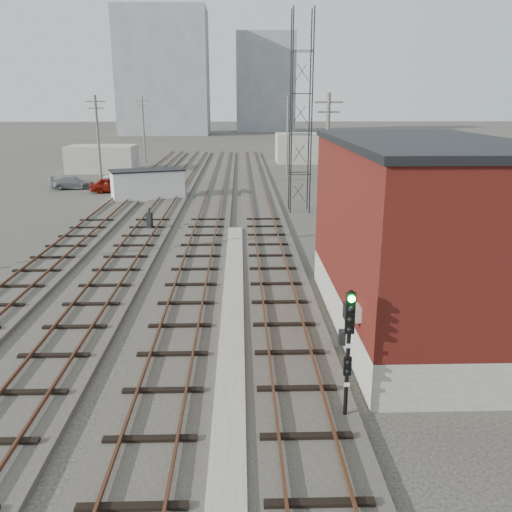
{
  "coord_description": "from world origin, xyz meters",
  "views": [
    {
      "loc": [
        0.86,
        -7.43,
        8.56
      ],
      "look_at": [
        1.5,
        14.54,
        2.2
      ],
      "focal_mm": 38.0,
      "sensor_mm": 36.0,
      "label": 1
    }
  ],
  "objects_px": {
    "switch_stand": "(150,221)",
    "car_grey": "(73,183)",
    "car_silver": "(124,179)",
    "site_trailer": "(148,184)",
    "car_red": "(112,185)",
    "signal_mast": "(348,348)"
  },
  "relations": [
    {
      "from": "switch_stand",
      "to": "car_grey",
      "type": "bearing_deg",
      "value": 136.91
    },
    {
      "from": "signal_mast",
      "to": "switch_stand",
      "type": "relative_size",
      "value": 2.63
    },
    {
      "from": "car_silver",
      "to": "car_red",
      "type": "bearing_deg",
      "value": 169.42
    },
    {
      "from": "signal_mast",
      "to": "car_silver",
      "type": "relative_size",
      "value": 0.94
    },
    {
      "from": "car_silver",
      "to": "car_grey",
      "type": "relative_size",
      "value": 0.95
    },
    {
      "from": "signal_mast",
      "to": "car_red",
      "type": "bearing_deg",
      "value": 111.23
    },
    {
      "from": "car_silver",
      "to": "car_grey",
      "type": "height_order",
      "value": "car_silver"
    },
    {
      "from": "car_red",
      "to": "car_silver",
      "type": "distance_m",
      "value": 4.23
    },
    {
      "from": "car_silver",
      "to": "car_grey",
      "type": "bearing_deg",
      "value": 108.31
    },
    {
      "from": "site_trailer",
      "to": "car_red",
      "type": "relative_size",
      "value": 1.66
    },
    {
      "from": "switch_stand",
      "to": "car_grey",
      "type": "relative_size",
      "value": 0.34
    },
    {
      "from": "car_red",
      "to": "car_grey",
      "type": "distance_m",
      "value": 4.79
    },
    {
      "from": "signal_mast",
      "to": "switch_stand",
      "type": "bearing_deg",
      "value": 111.4
    },
    {
      "from": "signal_mast",
      "to": "car_grey",
      "type": "relative_size",
      "value": 0.89
    },
    {
      "from": "signal_mast",
      "to": "car_grey",
      "type": "xyz_separation_m",
      "value": [
        -19.49,
        41.12,
        -1.59
      ]
    },
    {
      "from": "switch_stand",
      "to": "car_silver",
      "type": "relative_size",
      "value": 0.36
    },
    {
      "from": "signal_mast",
      "to": "switch_stand",
      "type": "height_order",
      "value": "signal_mast"
    },
    {
      "from": "signal_mast",
      "to": "car_silver",
      "type": "bearing_deg",
      "value": 108.98
    },
    {
      "from": "signal_mast",
      "to": "switch_stand",
      "type": "distance_m",
      "value": 24.7
    },
    {
      "from": "signal_mast",
      "to": "site_trailer",
      "type": "bearing_deg",
      "value": 107.55
    },
    {
      "from": "signal_mast",
      "to": "car_red",
      "type": "relative_size",
      "value": 0.92
    },
    {
      "from": "switch_stand",
      "to": "car_red",
      "type": "xyz_separation_m",
      "value": [
        -6.17,
        16.09,
        0.02
      ]
    }
  ]
}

